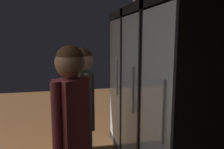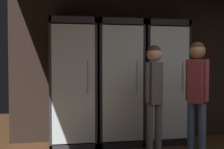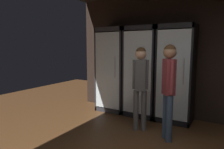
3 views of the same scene
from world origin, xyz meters
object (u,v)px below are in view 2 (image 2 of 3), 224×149
Objects in this scene: cooler_far_left at (73,84)px; cooler_left at (119,84)px; shopper_near at (154,88)px; shopper_far at (197,87)px; cooler_center at (163,83)px.

cooler_left is at bearing 0.03° from cooler_far_left.
shopper_far reaches higher than shopper_near.
cooler_far_left is 1.53m from cooler_center.
cooler_center reaches higher than shopper_near.
shopper_near is (1.08, -0.88, -0.00)m from cooler_far_left.
cooler_center is (1.53, 0.00, -0.00)m from cooler_far_left.
cooler_far_left reaches higher than shopper_near.
cooler_far_left is 1.00× the size of cooler_left.
shopper_near is 0.58m from shopper_far.
shopper_near is at bearing 166.87° from shopper_far.
cooler_far_left is 0.76m from cooler_left.
cooler_far_left and cooler_center have the same top height.
shopper_far is (0.88, -1.01, 0.01)m from cooler_left.
cooler_center is at bearing 96.77° from shopper_far.
cooler_left reaches higher than shopper_near.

